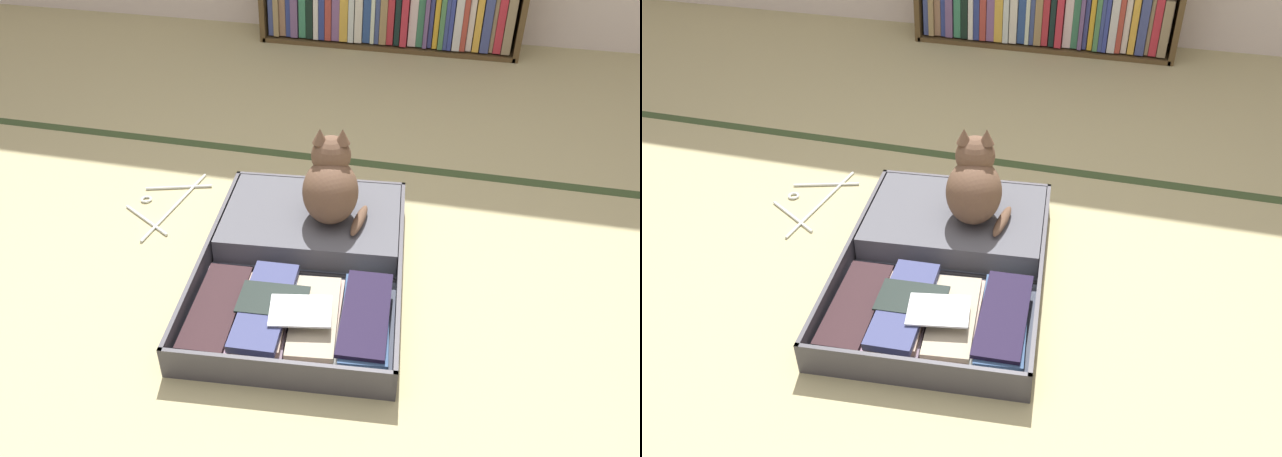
% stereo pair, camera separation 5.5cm
% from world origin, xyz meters
% --- Properties ---
extents(ground_plane, '(10.00, 10.00, 0.00)m').
position_xyz_m(ground_plane, '(0.00, 0.00, 0.00)').
color(ground_plane, tan).
extents(tatami_border, '(4.80, 0.05, 0.00)m').
position_xyz_m(tatami_border, '(0.00, 0.92, 0.00)').
color(tatami_border, '#354826').
rests_on(tatami_border, ground_plane).
extents(open_suitcase, '(0.67, 0.91, 0.10)m').
position_xyz_m(open_suitcase, '(0.02, 0.26, 0.04)').
color(open_suitcase, '#3E3D43').
rests_on(open_suitcase, ground_plane).
extents(black_cat, '(0.23, 0.25, 0.29)m').
position_xyz_m(black_cat, '(0.06, 0.42, 0.21)').
color(black_cat, brown).
rests_on(black_cat, open_suitcase).
extents(clothes_hanger, '(0.25, 0.44, 0.01)m').
position_xyz_m(clothes_hanger, '(-0.55, 0.48, 0.00)').
color(clothes_hanger, silver).
rests_on(clothes_hanger, ground_plane).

